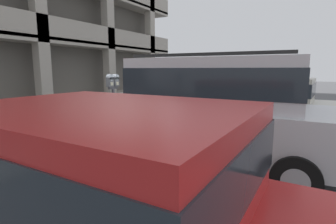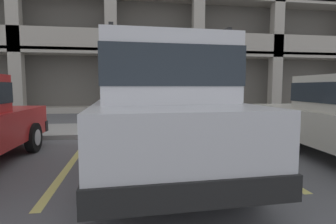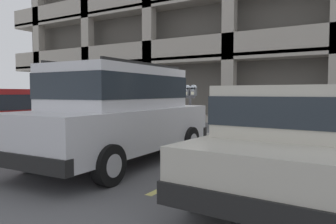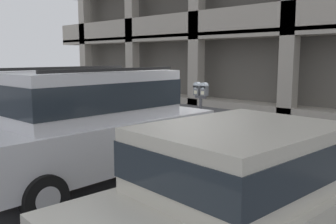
# 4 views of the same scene
# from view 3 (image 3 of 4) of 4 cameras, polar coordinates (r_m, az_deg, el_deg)

# --- Properties ---
(ground_plane) EXTENTS (80.00, 80.00, 0.10)m
(ground_plane) POSITION_cam_3_polar(r_m,az_deg,el_deg) (8.76, 1.97, -6.51)
(ground_plane) COLOR #565659
(sidewalk) EXTENTS (40.00, 2.20, 0.12)m
(sidewalk) POSITION_cam_3_polar(r_m,az_deg,el_deg) (9.89, 5.64, -4.75)
(sidewalk) COLOR gray
(sidewalk) RESTS_ON ground_plane
(parking_stall_lines) EXTENTS (12.94, 4.80, 0.01)m
(parking_stall_lines) POSITION_cam_3_polar(r_m,az_deg,el_deg) (6.83, 8.12, -8.93)
(parking_stall_lines) COLOR #DBD16B
(parking_stall_lines) RESTS_ON ground_plane
(silver_suv) EXTENTS (2.12, 4.84, 2.03)m
(silver_suv) POSITION_cam_3_polar(r_m,az_deg,el_deg) (6.80, -8.48, 0.25)
(silver_suv) COLOR silver
(silver_suv) RESTS_ON ground_plane
(red_sedan) EXTENTS (1.88, 4.50, 1.54)m
(red_sedan) POSITION_cam_3_polar(r_m,az_deg,el_deg) (9.14, -25.00, -0.92)
(red_sedan) COLOR red
(red_sedan) RESTS_ON ground_plane
(dark_hatchback) EXTENTS (2.01, 4.57, 1.54)m
(dark_hatchback) POSITION_cam_3_polar(r_m,az_deg,el_deg) (4.99, 21.13, -4.16)
(dark_hatchback) COLOR beige
(dark_hatchback) RESTS_ON ground_plane
(parking_meter_near) EXTENTS (0.35, 0.12, 1.55)m
(parking_meter_near) POSITION_cam_3_polar(r_m,az_deg,el_deg) (8.88, 3.88, 2.17)
(parking_meter_near) COLOR #47474C
(parking_meter_near) RESTS_ON sidewalk
(parking_meter_far) EXTENTS (0.35, 0.12, 1.54)m
(parking_meter_far) POSITION_cam_3_polar(r_m,az_deg,el_deg) (13.09, -22.05, 2.31)
(parking_meter_far) COLOR #47474C
(parking_meter_far) RESTS_ON sidewalk
(parking_garage) EXTENTS (32.00, 10.00, 13.25)m
(parking_garage) POSITION_cam_3_polar(r_m,az_deg,el_deg) (21.31, 15.76, 15.66)
(parking_garage) COLOR #5C5851
(parking_garage) RESTS_ON ground_plane
(fire_hydrant) EXTENTS (0.30, 0.30, 0.70)m
(fire_hydrant) POSITION_cam_3_polar(r_m,az_deg,el_deg) (8.27, 27.10, -3.88)
(fire_hydrant) COLOR gold
(fire_hydrant) RESTS_ON sidewalk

